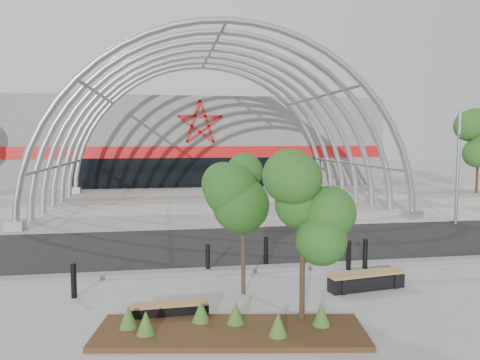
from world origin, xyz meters
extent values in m
plane|color=gray|center=(0.00, 0.00, 0.00)|extent=(140.00, 140.00, 0.00)
cube|color=black|center=(0.00, 3.50, 0.01)|extent=(140.00, 7.00, 0.02)
cube|color=gray|center=(0.00, 15.50, 0.02)|extent=(60.00, 17.00, 0.04)
cube|color=slate|center=(0.00, -0.25, 0.06)|extent=(60.00, 0.50, 0.12)
cube|color=slate|center=(0.00, 33.50, 4.00)|extent=(34.00, 15.00, 8.00)
cube|color=black|center=(0.00, 26.05, 1.30)|extent=(22.00, 0.25, 2.60)
cube|color=red|center=(0.00, 26.05, 3.10)|extent=(34.00, 0.30, 1.00)
torus|color=#9FA4AA|center=(0.00, 8.00, 0.00)|extent=(20.36, 0.36, 20.36)
torus|color=#9FA4AA|center=(0.00, 10.50, 0.00)|extent=(20.36, 0.36, 20.36)
torus|color=#9FA4AA|center=(0.00, 13.00, 0.00)|extent=(20.36, 0.36, 20.36)
torus|color=#9FA4AA|center=(0.00, 15.50, 0.00)|extent=(20.36, 0.36, 20.36)
torus|color=#9FA4AA|center=(0.00, 18.00, 0.00)|extent=(20.36, 0.36, 20.36)
torus|color=#9FA4AA|center=(0.00, 20.50, 0.00)|extent=(20.36, 0.36, 20.36)
torus|color=#9FA4AA|center=(0.00, 23.00, 0.00)|extent=(20.36, 0.36, 20.36)
cylinder|color=#9FA4AA|center=(9.66, 15.50, 2.59)|extent=(0.20, 15.00, 0.20)
cylinder|color=#9FA4AA|center=(7.07, 15.50, 7.07)|extent=(0.20, 15.00, 0.20)
cylinder|color=#9FA4AA|center=(0.00, 15.50, 10.00)|extent=(0.20, 15.00, 0.20)
cylinder|color=#9FA4AA|center=(-7.07, 15.50, 7.07)|extent=(0.20, 15.00, 0.20)
cylinder|color=#9FA4AA|center=(-9.66, 15.50, 2.59)|extent=(0.20, 15.00, 0.20)
cube|color=#9FA4AA|center=(-10.00, 8.00, 0.25)|extent=(0.80, 0.80, 0.50)
cube|color=#9FA4AA|center=(-10.00, 23.00, 0.25)|extent=(0.80, 0.80, 0.50)
cube|color=#9FA4AA|center=(10.00, 8.00, 0.25)|extent=(0.80, 0.80, 0.50)
cube|color=#9FA4AA|center=(10.00, 23.00, 0.25)|extent=(0.80, 0.80, 0.50)
cube|color=#332513|center=(-1.67, -5.05, 0.06)|extent=(6.13, 2.71, 0.11)
cone|color=#406725|center=(-3.50, -5.00, 0.37)|extent=(0.41, 0.41, 0.51)
cone|color=#406725|center=(-1.50, -4.73, 0.37)|extent=(0.41, 0.41, 0.51)
cone|color=#406725|center=(-0.71, -5.55, 0.37)|extent=(0.41, 0.41, 0.51)
cone|color=#406725|center=(-2.27, -4.50, 0.37)|extent=(0.41, 0.41, 0.51)
cone|color=#406725|center=(0.39, -5.14, 0.37)|extent=(0.41, 0.41, 0.51)
cone|color=#406725|center=(-3.90, -4.59, 0.37)|extent=(0.41, 0.41, 0.51)
cylinder|color=gray|center=(11.36, 6.27, 2.87)|extent=(0.16, 0.16, 5.74)
imported|color=black|center=(11.36, 6.27, 4.14)|extent=(0.18, 0.81, 0.16)
cylinder|color=#312719|center=(-0.94, -2.43, 0.95)|extent=(0.12, 0.12, 1.91)
ellipsoid|color=#113D11|center=(-0.94, -2.43, 2.69)|extent=(1.64, 1.64, 2.08)
cylinder|color=black|center=(0.07, -4.70, 0.95)|extent=(0.13, 0.13, 1.91)
ellipsoid|color=#174113|center=(0.07, -4.70, 2.69)|extent=(1.58, 1.58, 2.08)
cube|color=black|center=(-2.97, -3.94, 0.16)|extent=(1.84, 0.42, 0.31)
cube|color=black|center=(-3.65, -3.97, 0.18)|extent=(0.13, 0.41, 0.36)
cube|color=black|center=(-2.29, -3.91, 0.18)|extent=(0.13, 0.41, 0.36)
cube|color=#9D5F3C|center=(-2.97, -3.94, 0.36)|extent=(1.89, 0.49, 0.05)
cube|color=black|center=(2.61, -2.61, 0.20)|extent=(2.34, 0.80, 0.39)
cube|color=black|center=(1.76, -2.74, 0.23)|extent=(0.22, 0.52, 0.46)
cube|color=black|center=(3.46, -2.47, 0.23)|extent=(0.22, 0.52, 0.46)
cube|color=olive|center=(2.61, -2.61, 0.46)|extent=(2.41, 0.89, 0.07)
cylinder|color=black|center=(-5.53, -2.01, 0.48)|extent=(0.15, 0.15, 0.95)
cylinder|color=black|center=(-1.72, -0.18, 0.46)|extent=(0.15, 0.15, 0.92)
cylinder|color=black|center=(0.33, 0.45, 0.48)|extent=(0.15, 0.15, 0.96)
cylinder|color=black|center=(2.89, -0.60, 0.49)|extent=(0.16, 0.16, 0.97)
cylinder|color=black|center=(3.49, -0.55, 0.50)|extent=(0.16, 0.16, 0.99)
cylinder|color=black|center=(21.00, 18.00, 1.51)|extent=(0.20, 0.20, 3.03)
ellipsoid|color=#1E4B17|center=(21.00, 18.00, 4.26)|extent=(2.70, 2.70, 3.30)
camera|label=1|loc=(-3.04, -14.94, 4.33)|focal=35.00mm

